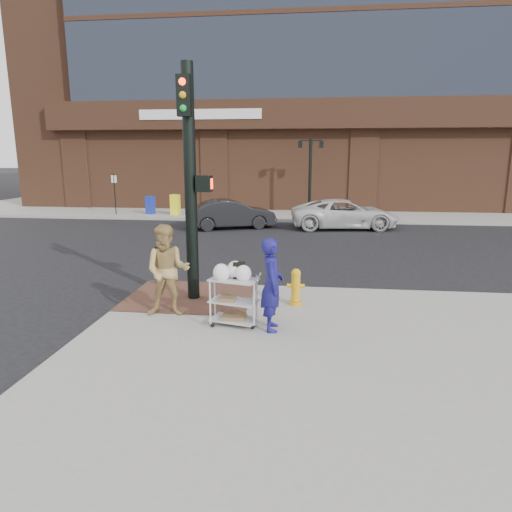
# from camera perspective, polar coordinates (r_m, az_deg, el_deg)

# --- Properties ---
(ground) EXTENTS (220.00, 220.00, 0.00)m
(ground) POSITION_cam_1_polar(r_m,az_deg,el_deg) (9.60, -6.03, -7.63)
(ground) COLOR black
(ground) RESTS_ON ground
(sidewalk_far) EXTENTS (65.00, 36.00, 0.15)m
(sidewalk_far) POSITION_cam_1_polar(r_m,az_deg,el_deg) (42.22, 21.27, 7.24)
(sidewalk_far) COLOR gray
(sidewalk_far) RESTS_ON ground
(brick_curb_ramp) EXTENTS (2.80, 2.40, 0.01)m
(brick_curb_ramp) POSITION_cam_1_polar(r_m,az_deg,el_deg) (10.52, -8.17, -4.99)
(brick_curb_ramp) COLOR #502D25
(brick_curb_ramp) RESTS_ON sidewalk_near
(bank_building) EXTENTS (42.00, 26.00, 28.00)m
(bank_building) POSITION_cam_1_polar(r_m,az_deg,el_deg) (41.35, 12.00, 27.43)
(bank_building) COLOR brown
(bank_building) RESTS_ON sidewalk_far
(lamp_post) EXTENTS (1.32, 0.22, 4.00)m
(lamp_post) POSITION_cam_1_polar(r_m,az_deg,el_deg) (24.79, 6.79, 10.82)
(lamp_post) COLOR black
(lamp_post) RESTS_ON sidewalk_far
(parking_sign) EXTENTS (0.05, 0.05, 2.20)m
(parking_sign) POSITION_cam_1_polar(r_m,az_deg,el_deg) (26.10, -17.23, 7.42)
(parking_sign) COLOR black
(parking_sign) RESTS_ON sidewalk_far
(traffic_signal_pole) EXTENTS (0.61, 0.51, 5.00)m
(traffic_signal_pole) POSITION_cam_1_polar(r_m,az_deg,el_deg) (9.90, -8.14, 9.70)
(traffic_signal_pole) COLOR black
(traffic_signal_pole) RESTS_ON sidewalk_near
(woman_blue) EXTENTS (0.47, 0.66, 1.71)m
(woman_blue) POSITION_cam_1_polar(r_m,az_deg,el_deg) (8.25, 2.00, -3.58)
(woman_blue) COLOR navy
(woman_blue) RESTS_ON sidewalk_near
(pedestrian_tan) EXTENTS (0.97, 0.80, 1.83)m
(pedestrian_tan) POSITION_cam_1_polar(r_m,az_deg,el_deg) (9.15, -10.97, -1.81)
(pedestrian_tan) COLOR tan
(pedestrian_tan) RESTS_ON sidewalk_near
(sedan_dark) EXTENTS (4.26, 2.82, 1.33)m
(sedan_dark) POSITION_cam_1_polar(r_m,az_deg,el_deg) (21.01, -3.14, 5.26)
(sedan_dark) COLOR black
(sedan_dark) RESTS_ON ground
(minivan_white) EXTENTS (5.07, 2.79, 1.35)m
(minivan_white) POSITION_cam_1_polar(r_m,az_deg,el_deg) (21.33, 10.98, 5.18)
(minivan_white) COLOR silver
(minivan_white) RESTS_ON ground
(utility_cart) EXTENTS (0.96, 0.68, 1.21)m
(utility_cart) POSITION_cam_1_polar(r_m,az_deg,el_deg) (8.57, -2.79, -5.11)
(utility_cart) COLOR #B5B5BB
(utility_cart) RESTS_ON sidewalk_near
(fire_hydrant) EXTENTS (0.38, 0.26, 0.80)m
(fire_hydrant) POSITION_cam_1_polar(r_m,az_deg,el_deg) (9.77, 4.99, -3.81)
(fire_hydrant) COLOR gold
(fire_hydrant) RESTS_ON sidewalk_near
(newsbox_yellow) EXTENTS (0.47, 0.43, 1.09)m
(newsbox_yellow) POSITION_cam_1_polar(r_m,az_deg,el_deg) (25.17, -10.06, 6.35)
(newsbox_yellow) COLOR #FFF61C
(newsbox_yellow) RESTS_ON sidewalk_far
(newsbox_blue) EXTENTS (0.51, 0.49, 0.97)m
(newsbox_blue) POSITION_cam_1_polar(r_m,az_deg,el_deg) (25.75, -13.08, 6.22)
(newsbox_blue) COLOR #192AA8
(newsbox_blue) RESTS_ON sidewalk_far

